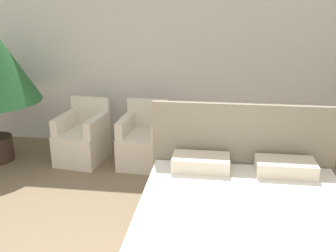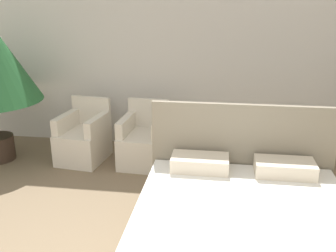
{
  "view_description": "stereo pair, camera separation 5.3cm",
  "coord_description": "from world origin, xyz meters",
  "views": [
    {
      "loc": [
        0.88,
        -1.56,
        2.11
      ],
      "look_at": [
        0.35,
        2.55,
        0.71
      ],
      "focal_mm": 40.0,
      "sensor_mm": 36.0,
      "label": 1
    },
    {
      "loc": [
        0.93,
        -1.55,
        2.11
      ],
      "look_at": [
        0.35,
        2.55,
        0.71
      ],
      "focal_mm": 40.0,
      "sensor_mm": 36.0,
      "label": 2
    }
  ],
  "objects": [
    {
      "name": "wall_back",
      "position": [
        0.0,
        3.82,
        1.45
      ],
      "size": [
        10.0,
        0.06,
        2.9
      ],
      "color": "silver",
      "rests_on": "ground_plane"
    },
    {
      "name": "armchair_near_window_left",
      "position": [
        -0.9,
        3.04,
        0.28
      ],
      "size": [
        0.64,
        0.74,
        0.83
      ],
      "rotation": [
        0.0,
        0.0,
        -0.12
      ],
      "color": "beige",
      "rests_on": "ground_plane"
    },
    {
      "name": "armchair_near_window_right",
      "position": [
        -0.06,
        3.04,
        0.28
      ],
      "size": [
        0.6,
        0.71,
        0.83
      ],
      "rotation": [
        0.0,
        0.0,
        -0.05
      ],
      "color": "beige",
      "rests_on": "ground_plane"
    },
    {
      "name": "bed",
      "position": [
        1.17,
        1.13,
        0.29
      ],
      "size": [
        1.83,
        2.0,
        1.14
      ],
      "color": "#8C7A5B",
      "rests_on": "ground_plane"
    }
  ]
}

